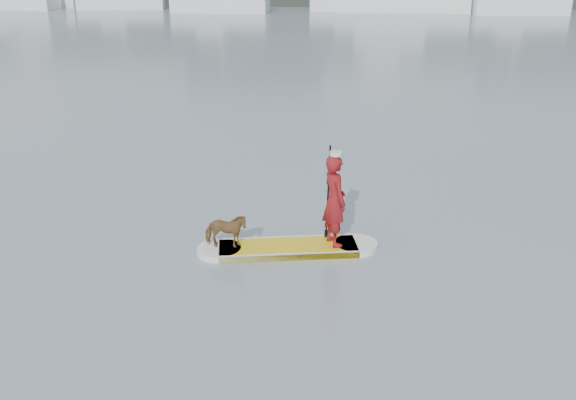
# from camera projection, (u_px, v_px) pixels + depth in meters

# --- Properties ---
(ground) EXTENTS (140.00, 140.00, 0.00)m
(ground) POSITION_uv_depth(u_px,v_px,m) (318.00, 201.00, 13.99)
(ground) COLOR slate
(ground) RESTS_ON ground
(paddleboard) EXTENTS (3.25, 1.28, 0.12)m
(paddleboard) POSITION_uv_depth(u_px,v_px,m) (288.00, 248.00, 11.67)
(paddleboard) COLOR yellow
(paddleboard) RESTS_ON ground
(paddler) EXTENTS (0.64, 0.73, 1.68)m
(paddler) POSITION_uv_depth(u_px,v_px,m) (335.00, 201.00, 11.41)
(paddler) COLOR maroon
(paddler) RESTS_ON paddleboard
(white_cap) EXTENTS (0.22, 0.22, 0.07)m
(white_cap) POSITION_uv_depth(u_px,v_px,m) (336.00, 154.00, 11.09)
(white_cap) COLOR silver
(white_cap) RESTS_ON paddler
(dog) EXTENTS (0.79, 0.41, 0.65)m
(dog) POSITION_uv_depth(u_px,v_px,m) (226.00, 231.00, 11.44)
(dog) COLOR brown
(dog) RESTS_ON paddleboard
(paddle) EXTENTS (0.10, 0.30, 2.00)m
(paddle) POSITION_uv_depth(u_px,v_px,m) (328.00, 203.00, 11.73)
(paddle) COLOR black
(paddle) RESTS_ON ground
(sailboat_b) EXTENTS (8.01, 3.75, 11.45)m
(sailboat_b) POSITION_uv_depth(u_px,v_px,m) (120.00, 0.00, 58.58)
(sailboat_b) COLOR silver
(sailboat_b) RESTS_ON ground
(sailboat_c) EXTENTS (8.33, 2.89, 11.91)m
(sailboat_c) POSITION_uv_depth(u_px,v_px,m) (219.00, 2.00, 55.45)
(sailboat_c) COLOR silver
(sailboat_c) RESTS_ON ground
(sailboat_d) EXTENTS (8.32, 2.59, 12.26)m
(sailboat_d) POSITION_uv_depth(u_px,v_px,m) (357.00, 1.00, 56.67)
(sailboat_d) COLOR silver
(sailboat_d) RESTS_ON ground
(sailboat_e) EXTENTS (7.86, 3.01, 11.18)m
(sailboat_e) POSITION_uv_depth(u_px,v_px,m) (519.00, 5.00, 53.68)
(sailboat_e) COLOR silver
(sailboat_e) RESTS_ON ground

